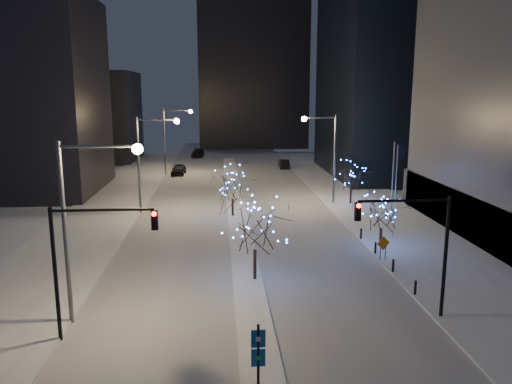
{
  "coord_description": "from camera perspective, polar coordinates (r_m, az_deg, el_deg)",
  "views": [
    {
      "loc": [
        -1.76,
        -24.19,
        12.48
      ],
      "look_at": [
        0.98,
        12.79,
        5.0
      ],
      "focal_mm": 35.0,
      "sensor_mm": 36.0,
      "label": 1
    }
  ],
  "objects": [
    {
      "name": "car_far",
      "position": [
        97.74,
        -6.66,
        4.44
      ],
      "size": [
        2.51,
        5.39,
        1.52
      ],
      "primitive_type": "imported",
      "rotation": [
        0.0,
        0.0,
        -0.07
      ],
      "color": "black",
      "rests_on": "ground"
    },
    {
      "name": "construction_sign",
      "position": [
        38.44,
        14.33,
        -5.95
      ],
      "size": [
        1.08,
        0.35,
        1.83
      ],
      "rotation": [
        0.0,
        0.0,
        0.29
      ],
      "color": "black",
      "rests_on": "east_sidewalk"
    },
    {
      "name": "street_lamp_w_far",
      "position": [
        76.76,
        -9.65,
        6.77
      ],
      "size": [
        4.4,
        0.56,
        10.0
      ],
      "color": "#595E66",
      "rests_on": "ground"
    },
    {
      "name": "holiday_tree_median_far",
      "position": [
        49.89,
        -2.71,
        1.02
      ],
      "size": [
        4.33,
        4.33,
        5.29
      ],
      "color": "black",
      "rests_on": "median"
    },
    {
      "name": "west_sidewalk",
      "position": [
        47.5,
        -19.06,
        -4.38
      ],
      "size": [
        8.0,
        90.0,
        0.15
      ],
      "primitive_type": "cube",
      "color": "white",
      "rests_on": "ground"
    },
    {
      "name": "filler_west_far",
      "position": [
        97.36,
        -18.84,
        8.16
      ],
      "size": [
        18.0,
        16.0,
        16.0
      ],
      "primitive_type": "cube",
      "color": "black",
      "rests_on": "ground"
    },
    {
      "name": "horizon_block",
      "position": [
        116.76,
        -0.42,
        15.58
      ],
      "size": [
        24.0,
        14.0,
        42.0
      ],
      "primitive_type": "cube",
      "color": "black",
      "rests_on": "ground"
    },
    {
      "name": "car_near",
      "position": [
        77.08,
        -8.84,
        2.56
      ],
      "size": [
        2.22,
        4.86,
        1.61
      ],
      "primitive_type": "imported",
      "rotation": [
        0.0,
        0.0,
        -0.07
      ],
      "color": "black",
      "rests_on": "ground"
    },
    {
      "name": "ground",
      "position": [
        27.27,
        -0.06,
        -15.82
      ],
      "size": [
        160.0,
        160.0,
        0.0
      ],
      "primitive_type": "plane",
      "color": "silver",
      "rests_on": "ground"
    },
    {
      "name": "filler_west_near",
      "position": [
        69.35,
        -26.89,
        9.8
      ],
      "size": [
        22.0,
        18.0,
        24.0
      ],
      "primitive_type": "cube",
      "color": "black",
      "rests_on": "ground"
    },
    {
      "name": "traffic_signal_east",
      "position": [
        28.43,
        18.13,
        -4.93
      ],
      "size": [
        5.26,
        0.43,
        7.0
      ],
      "color": "black",
      "rests_on": "ground"
    },
    {
      "name": "road",
      "position": [
        60.51,
        -2.47,
        -0.5
      ],
      "size": [
        20.0,
        130.0,
        0.02
      ],
      "primitive_type": "cube",
      "color": "#B7BDC7",
      "rests_on": "ground"
    },
    {
      "name": "holiday_tree_median_near",
      "position": [
        32.83,
        -0.13,
        -3.84
      ],
      "size": [
        5.56,
        5.56,
        5.71
      ],
      "color": "black",
      "rests_on": "median"
    },
    {
      "name": "bollards",
      "position": [
        38.12,
        14.4,
        -7.13
      ],
      "size": [
        0.16,
        12.16,
        0.9
      ],
      "color": "black",
      "rests_on": "east_sidewalk"
    },
    {
      "name": "holiday_tree_plaza_near",
      "position": [
        41.48,
        14.19,
        -2.19
      ],
      "size": [
        4.59,
        4.59,
        4.53
      ],
      "color": "black",
      "rests_on": "east_sidewalk"
    },
    {
      "name": "traffic_signal_west",
      "position": [
        26.25,
        -18.89,
        -6.33
      ],
      "size": [
        5.26,
        0.43,
        7.0
      ],
      "color": "black",
      "rests_on": "ground"
    },
    {
      "name": "holiday_tree_plaza_far",
      "position": [
        56.56,
        10.85,
        1.83
      ],
      "size": [
        4.18,
        4.18,
        4.93
      ],
      "color": "black",
      "rests_on": "east_sidewalk"
    },
    {
      "name": "wayfinding_sign",
      "position": [
        21.31,
        0.26,
        -17.98
      ],
      "size": [
        0.58,
        0.11,
        3.29
      ],
      "rotation": [
        0.0,
        0.0,
        0.01
      ],
      "color": "black",
      "rests_on": "ground"
    },
    {
      "name": "street_lamp_east",
      "position": [
        55.79,
        8.08,
        5.09
      ],
      "size": [
        3.9,
        0.56,
        10.0
      ],
      "color": "#595E66",
      "rests_on": "ground"
    },
    {
      "name": "street_lamp_w_mid",
      "position": [
        52.03,
        -12.17,
        4.55
      ],
      "size": [
        4.4,
        0.56,
        10.0
      ],
      "color": "#595E66",
      "rests_on": "ground"
    },
    {
      "name": "car_mid",
      "position": [
        83.2,
        3.19,
        3.26
      ],
      "size": [
        1.58,
        4.41,
        1.45
      ],
      "primitive_type": "imported",
      "rotation": [
        0.0,
        0.0,
        3.13
      ],
      "color": "black",
      "rests_on": "ground"
    },
    {
      "name": "street_lamp_w_near",
      "position": [
        27.8,
        -19.09,
        -1.65
      ],
      "size": [
        4.4,
        0.56,
        10.0
      ],
      "color": "#595E66",
      "rests_on": "ground"
    },
    {
      "name": "east_sidewalk",
      "position": [
        48.86,
        16.02,
        -3.76
      ],
      "size": [
        10.0,
        90.0,
        0.15
      ],
      "primitive_type": "cube",
      "color": "white",
      "rests_on": "ground"
    },
    {
      "name": "flagpoles",
      "position": [
        44.78,
        15.59,
        1.1
      ],
      "size": [
        1.35,
        2.6,
        8.0
      ],
      "color": "silver",
      "rests_on": "east_sidewalk"
    },
    {
      "name": "median",
      "position": [
        55.62,
        -2.31,
        -1.49
      ],
      "size": [
        2.0,
        80.0,
        0.15
      ],
      "primitive_type": "cube",
      "color": "white",
      "rests_on": "ground"
    }
  ]
}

